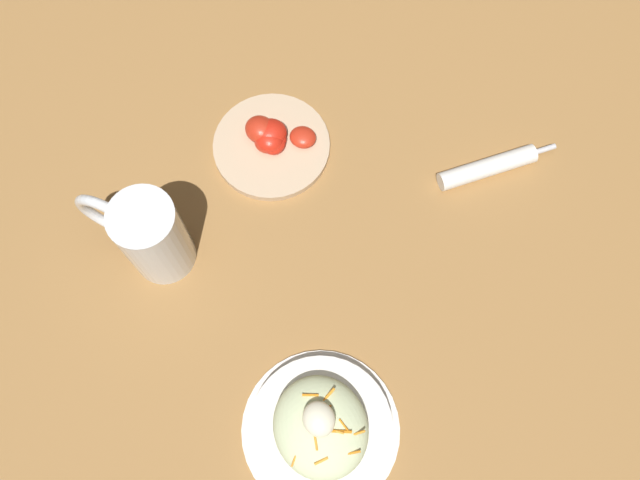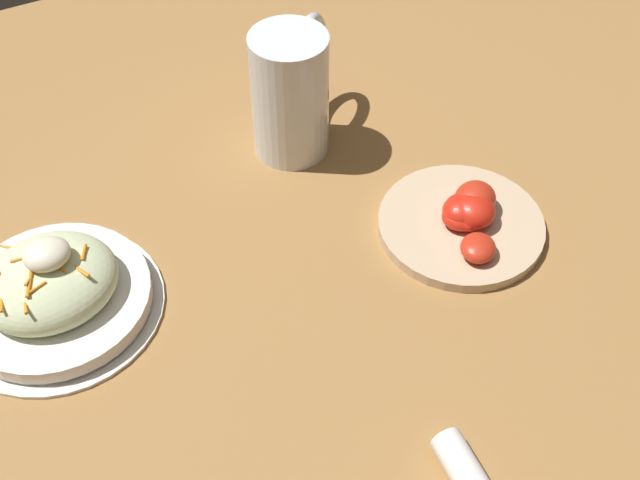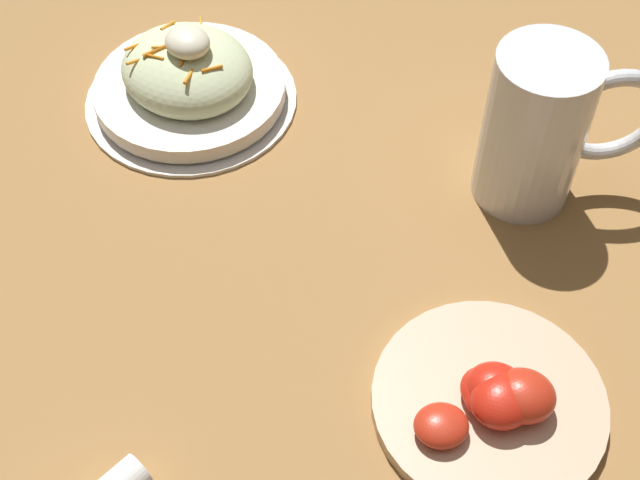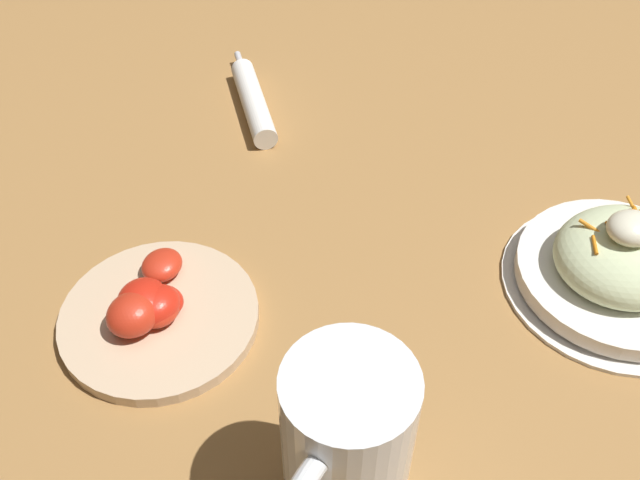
% 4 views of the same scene
% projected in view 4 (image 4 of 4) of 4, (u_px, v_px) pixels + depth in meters
% --- Properties ---
extents(ground_plane, '(1.43, 1.43, 0.00)m').
position_uv_depth(ground_plane, '(349.00, 236.00, 0.73)').
color(ground_plane, '#9E703D').
extents(salad_plate, '(0.21, 0.21, 0.09)m').
position_uv_depth(salad_plate, '(621.00, 266.00, 0.66)').
color(salad_plate, white).
rests_on(salad_plate, ground_plane).
extents(beer_mug, '(0.13, 0.13, 0.15)m').
position_uv_depth(beer_mug, '(344.00, 456.00, 0.49)').
color(beer_mug, white).
rests_on(beer_mug, ground_plane).
extents(napkin_roll, '(0.04, 0.19, 0.03)m').
position_uv_depth(napkin_roll, '(253.00, 101.00, 0.87)').
color(napkin_roll, white).
rests_on(napkin_roll, ground_plane).
extents(tomato_plate, '(0.18, 0.18, 0.05)m').
position_uv_depth(tomato_plate, '(155.00, 310.00, 0.64)').
color(tomato_plate, '#D1B28E').
rests_on(tomato_plate, ground_plane).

